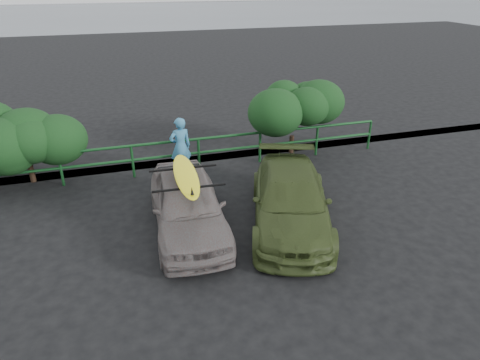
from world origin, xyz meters
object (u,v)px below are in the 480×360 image
object	(u,v)px
olive_vehicle	(290,200)
guardrail	(166,157)
man	(180,147)
surfboard	(186,175)
sedan	(188,205)

from	to	relation	value
olive_vehicle	guardrail	bearing A→B (deg)	141.99
man	surfboard	world-z (taller)	man
guardrail	olive_vehicle	size ratio (longest dim) A/B	3.14
sedan	surfboard	bearing A→B (deg)	0.00
man	surfboard	distance (m)	3.25
olive_vehicle	man	world-z (taller)	man
man	guardrail	bearing A→B (deg)	-37.12
man	surfboard	xyz separation A→B (m)	(-0.38, -3.18, 0.56)
guardrail	sedan	size ratio (longest dim) A/B	3.48
guardrail	surfboard	distance (m)	3.53
guardrail	man	xyz separation A→B (m)	(0.42, -0.22, 0.38)
guardrail	olive_vehicle	xyz separation A→B (m)	(2.45, -3.80, 0.13)
sedan	olive_vehicle	distance (m)	2.45
olive_vehicle	man	xyz separation A→B (m)	(-2.04, 3.58, 0.25)
guardrail	sedan	world-z (taller)	sedan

